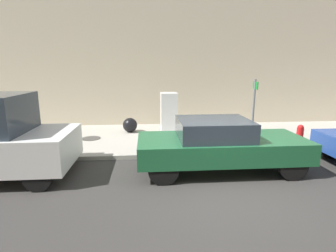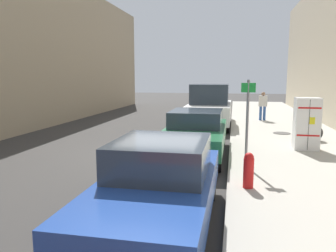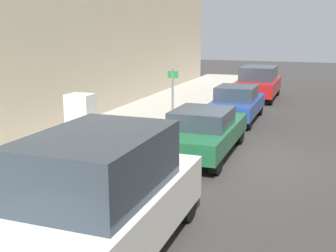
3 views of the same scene
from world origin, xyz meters
name	(u,v)px [view 1 (image 1 of 3)]	position (x,y,z in m)	size (l,w,h in m)	color
ground_plane	(226,189)	(0.00, 0.00, 0.00)	(80.00, 80.00, 0.00)	#383533
sidewalk_slab	(192,137)	(-4.50, 0.00, 0.06)	(4.56, 44.00, 0.13)	#B2ADA0
building_facade_near	(182,43)	(-7.93, 0.00, 3.94)	(2.32, 39.60, 7.89)	beige
discarded_refrigerator	(169,114)	(-4.65, -0.93, 0.97)	(0.76, 0.64, 1.68)	white
manhole_cover	(91,138)	(-4.33, -3.91, 0.14)	(0.70, 0.70, 0.02)	#47443F
street_sign_post	(253,110)	(-2.67, 1.66, 1.41)	(0.36, 0.07, 2.27)	slate
fire_hydrant	(300,136)	(-2.66, 3.33, 0.52)	(0.22, 0.22, 0.77)	red
trash_bag	(130,125)	(-5.26, -2.50, 0.43)	(0.60, 0.60, 0.60)	black
parked_sedan_green	(219,144)	(-1.16, 0.14, 0.74)	(1.80, 4.46, 1.42)	#1E6038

